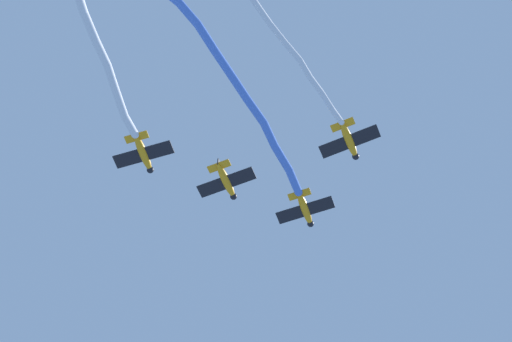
% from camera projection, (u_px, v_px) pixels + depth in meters
% --- Properties ---
extents(airplane_lead, '(7.20, 5.42, 1.78)m').
position_uv_depth(airplane_lead, '(305.00, 209.00, 80.55)').
color(airplane_lead, orange).
extents(smoke_trail_lead, '(5.65, 32.31, 5.36)m').
position_uv_depth(smoke_trail_lead, '(228.00, 77.00, 75.07)').
color(smoke_trail_lead, '#4C75DB').
extents(airplane_left_wing, '(7.17, 5.38, 1.78)m').
position_uv_depth(airplane_left_wing, '(226.00, 181.00, 78.78)').
color(airplane_left_wing, orange).
extents(airplane_right_wing, '(7.14, 5.34, 1.78)m').
position_uv_depth(airplane_right_wing, '(349.00, 141.00, 76.64)').
color(airplane_right_wing, orange).
extents(smoke_trail_right_wing, '(4.07, 22.00, 2.16)m').
position_uv_depth(smoke_trail_right_wing, '(289.00, 49.00, 70.66)').
color(smoke_trail_right_wing, white).
extents(airplane_slot, '(7.22, 5.47, 1.78)m').
position_uv_depth(airplane_slot, '(143.00, 154.00, 76.74)').
color(airplane_slot, orange).
extents(smoke_trail_slot, '(5.80, 21.00, 2.78)m').
position_uv_depth(smoke_trail_slot, '(101.00, 52.00, 70.21)').
color(smoke_trail_slot, white).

